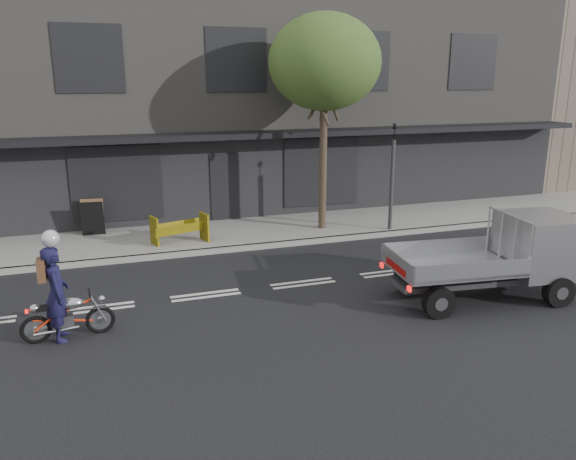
% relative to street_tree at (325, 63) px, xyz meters
% --- Properties ---
extents(ground, '(80.00, 80.00, 0.00)m').
position_rel_street_tree_xyz_m(ground, '(-2.20, -4.20, -5.28)').
color(ground, black).
rests_on(ground, ground).
extents(sidewalk, '(32.00, 3.20, 0.15)m').
position_rel_street_tree_xyz_m(sidewalk, '(-2.20, 0.50, -5.20)').
color(sidewalk, gray).
rests_on(sidewalk, ground).
extents(kerb, '(32.00, 0.20, 0.15)m').
position_rel_street_tree_xyz_m(kerb, '(-2.20, -1.10, -5.20)').
color(kerb, gray).
rests_on(kerb, ground).
extents(building_main, '(26.00, 10.00, 8.00)m').
position_rel_street_tree_xyz_m(building_main, '(-2.20, 7.10, -1.28)').
color(building_main, slate).
rests_on(building_main, ground).
extents(street_tree, '(3.40, 3.40, 6.74)m').
position_rel_street_tree_xyz_m(street_tree, '(0.00, 0.00, 0.00)').
color(street_tree, '#382B21').
rests_on(street_tree, ground).
extents(traffic_light_pole, '(0.12, 0.12, 3.50)m').
position_rel_street_tree_xyz_m(traffic_light_pole, '(2.00, -0.85, -3.63)').
color(traffic_light_pole, '#2D2D30').
rests_on(traffic_light_pole, ground).
extents(motorcycle, '(1.74, 0.50, 0.89)m').
position_rel_street_tree_xyz_m(motorcycle, '(-7.50, -5.50, -4.82)').
color(motorcycle, black).
rests_on(motorcycle, ground).
extents(rider, '(0.49, 0.71, 1.86)m').
position_rel_street_tree_xyz_m(rider, '(-7.65, -5.50, -4.35)').
color(rider, '#161437').
rests_on(rider, ground).
extents(flatbed_ute, '(4.40, 2.18, 1.96)m').
position_rel_street_tree_xyz_m(flatbed_ute, '(2.28, -6.50, -4.16)').
color(flatbed_ute, black).
rests_on(flatbed_ute, ground).
extents(construction_barrier, '(1.68, 1.07, 0.88)m').
position_rel_street_tree_xyz_m(construction_barrier, '(-4.60, -0.45, -4.69)').
color(construction_barrier, yellow).
rests_on(construction_barrier, sidewalk).
extents(sandwich_board, '(0.73, 0.53, 1.07)m').
position_rel_street_tree_xyz_m(sandwich_board, '(-7.01, 1.40, -4.59)').
color(sandwich_board, black).
rests_on(sandwich_board, sidewalk).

